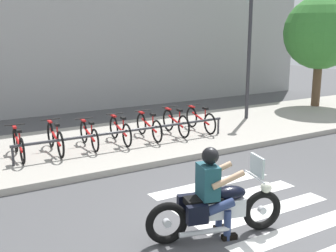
{
  "coord_description": "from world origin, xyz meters",
  "views": [
    {
      "loc": [
        -4.7,
        -5.03,
        3.17
      ],
      "look_at": [
        -0.44,
        2.02,
        1.25
      ],
      "focal_mm": 45.12,
      "sensor_mm": 36.0,
      "label": 1
    }
  ],
  "objects_px": {
    "bicycle_5": "(176,122)",
    "bike_rack": "(129,132)",
    "motorcycle": "(217,208)",
    "street_lamp": "(249,45)",
    "rider": "(213,186)",
    "bicycle_4": "(149,126)",
    "bicycle_3": "(120,130)",
    "bicycle_2": "(89,135)",
    "bicycle_0": "(19,144)",
    "bicycle_1": "(55,138)",
    "bicycle_6": "(200,119)",
    "tree_near_rack": "(321,33)"
  },
  "relations": [
    {
      "from": "bicycle_0",
      "to": "bicycle_2",
      "type": "height_order",
      "value": "bicycle_0"
    },
    {
      "from": "rider",
      "to": "tree_near_rack",
      "type": "xyz_separation_m",
      "value": [
        9.91,
        6.37,
        2.15
      ]
    },
    {
      "from": "bicycle_3",
      "to": "bicycle_2",
      "type": "bearing_deg",
      "value": 179.96
    },
    {
      "from": "motorcycle",
      "to": "bike_rack",
      "type": "distance_m",
      "value": 4.82
    },
    {
      "from": "bicycle_0",
      "to": "street_lamp",
      "type": "distance_m",
      "value": 8.02
    },
    {
      "from": "bike_rack",
      "to": "tree_near_rack",
      "type": "xyz_separation_m",
      "value": [
        9.02,
        1.64,
        2.41
      ]
    },
    {
      "from": "bicycle_2",
      "to": "bicycle_1",
      "type": "bearing_deg",
      "value": -179.94
    },
    {
      "from": "bicycle_5",
      "to": "bike_rack",
      "type": "distance_m",
      "value": 1.85
    },
    {
      "from": "motorcycle",
      "to": "bicycle_1",
      "type": "relative_size",
      "value": 1.27
    },
    {
      "from": "bicycle_5",
      "to": "bicycle_6",
      "type": "distance_m",
      "value": 0.88
    },
    {
      "from": "rider",
      "to": "bicycle_4",
      "type": "distance_m",
      "value": 5.58
    },
    {
      "from": "bicycle_0",
      "to": "street_lamp",
      "type": "bearing_deg",
      "value": 5.08
    },
    {
      "from": "rider",
      "to": "bicycle_5",
      "type": "bearing_deg",
      "value": 63.35
    },
    {
      "from": "bicycle_0",
      "to": "street_lamp",
      "type": "xyz_separation_m",
      "value": [
        7.7,
        0.69,
        2.13
      ]
    },
    {
      "from": "bicycle_4",
      "to": "bicycle_5",
      "type": "relative_size",
      "value": 1.04
    },
    {
      "from": "bicycle_5",
      "to": "bicycle_6",
      "type": "height_order",
      "value": "bicycle_5"
    },
    {
      "from": "bicycle_5",
      "to": "bicycle_6",
      "type": "xyz_separation_m",
      "value": [
        0.88,
        0.0,
        -0.01
      ]
    },
    {
      "from": "bicycle_0",
      "to": "bicycle_1",
      "type": "distance_m",
      "value": 0.88
    },
    {
      "from": "bicycle_3",
      "to": "street_lamp",
      "type": "xyz_separation_m",
      "value": [
        5.07,
        0.69,
        2.13
      ]
    },
    {
      "from": "bicycle_1",
      "to": "bicycle_3",
      "type": "height_order",
      "value": "bicycle_1"
    },
    {
      "from": "bicycle_3",
      "to": "street_lamp",
      "type": "distance_m",
      "value": 5.54
    },
    {
      "from": "bicycle_6",
      "to": "bike_rack",
      "type": "distance_m",
      "value": 2.7
    },
    {
      "from": "rider",
      "to": "bicycle_1",
      "type": "xyz_separation_m",
      "value": [
        -0.87,
        5.28,
        -0.33
      ]
    },
    {
      "from": "bicycle_3",
      "to": "bicycle_4",
      "type": "xyz_separation_m",
      "value": [
        0.88,
        0.0,
        0.0
      ]
    },
    {
      "from": "motorcycle",
      "to": "bicycle_6",
      "type": "xyz_separation_m",
      "value": [
        3.46,
        5.31,
        0.03
      ]
    },
    {
      "from": "rider",
      "to": "tree_near_rack",
      "type": "relative_size",
      "value": 0.33
    },
    {
      "from": "rider",
      "to": "bicycle_1",
      "type": "relative_size",
      "value": 0.83
    },
    {
      "from": "rider",
      "to": "bicycle_5",
      "type": "height_order",
      "value": "rider"
    },
    {
      "from": "bicycle_2",
      "to": "street_lamp",
      "type": "xyz_separation_m",
      "value": [
        5.95,
        0.69,
        2.14
      ]
    },
    {
      "from": "rider",
      "to": "bicycle_2",
      "type": "xyz_separation_m",
      "value": [
        0.01,
        5.28,
        -0.35
      ]
    },
    {
      "from": "motorcycle",
      "to": "rider",
      "type": "bearing_deg",
      "value": 163.12
    },
    {
      "from": "street_lamp",
      "to": "bike_rack",
      "type": "bearing_deg",
      "value": -166.24
    },
    {
      "from": "bicycle_6",
      "to": "tree_near_rack",
      "type": "height_order",
      "value": "tree_near_rack"
    },
    {
      "from": "bicycle_1",
      "to": "bicycle_4",
      "type": "height_order",
      "value": "bicycle_1"
    },
    {
      "from": "bicycle_5",
      "to": "street_lamp",
      "type": "relative_size",
      "value": 0.37
    },
    {
      "from": "rider",
      "to": "bicycle_2",
      "type": "height_order",
      "value": "rider"
    },
    {
      "from": "rider",
      "to": "street_lamp",
      "type": "bearing_deg",
      "value": 45.05
    },
    {
      "from": "bicycle_4",
      "to": "street_lamp",
      "type": "bearing_deg",
      "value": 9.3
    },
    {
      "from": "bicycle_6",
      "to": "bike_rack",
      "type": "bearing_deg",
      "value": -168.14
    },
    {
      "from": "bicycle_0",
      "to": "tree_near_rack",
      "type": "height_order",
      "value": "tree_near_rack"
    },
    {
      "from": "motorcycle",
      "to": "tree_near_rack",
      "type": "relative_size",
      "value": 0.5
    },
    {
      "from": "motorcycle",
      "to": "rider",
      "type": "height_order",
      "value": "rider"
    },
    {
      "from": "motorcycle",
      "to": "street_lamp",
      "type": "height_order",
      "value": "street_lamp"
    },
    {
      "from": "tree_near_rack",
      "to": "street_lamp",
      "type": "bearing_deg",
      "value": -174.22
    },
    {
      "from": "bicycle_5",
      "to": "bicycle_6",
      "type": "bearing_deg",
      "value": 0.05
    },
    {
      "from": "bicycle_6",
      "to": "tree_near_rack",
      "type": "distance_m",
      "value": 6.93
    },
    {
      "from": "bicycle_1",
      "to": "bike_rack",
      "type": "distance_m",
      "value": 1.85
    },
    {
      "from": "bicycle_3",
      "to": "street_lamp",
      "type": "height_order",
      "value": "street_lamp"
    },
    {
      "from": "street_lamp",
      "to": "bicycle_3",
      "type": "bearing_deg",
      "value": -172.29
    },
    {
      "from": "motorcycle",
      "to": "bicycle_2",
      "type": "relative_size",
      "value": 1.41
    }
  ]
}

